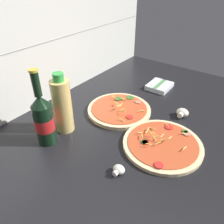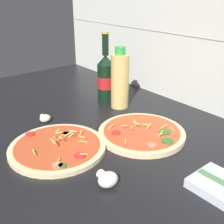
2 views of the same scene
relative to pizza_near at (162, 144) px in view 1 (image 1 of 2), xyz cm
name	(u,v)px [view 1 (image 1 of 2)]	position (x,y,z in cm)	size (l,w,h in cm)	color
counter_slab	(124,139)	(-4.03, 13.91, -2.09)	(160.00, 90.00, 2.50)	black
tile_backsplash	(36,45)	(-4.03, 59.41, 26.66)	(160.00, 1.13, 60.00)	silver
pizza_near	(162,144)	(0.00, 0.00, 0.00)	(28.92, 28.92, 4.45)	beige
pizza_far	(119,110)	(9.43, 25.76, 0.13)	(28.36, 28.36, 4.95)	beige
beer_bottle	(44,119)	(-22.98, 35.89, 9.37)	(6.94, 6.94, 28.81)	black
oil_bottle	(62,105)	(-13.89, 35.93, 10.31)	(7.10, 7.10, 24.26)	#D6B766
mushroom_left	(182,113)	(22.40, 1.44, 0.99)	(5.51, 5.25, 3.67)	white
mushroom_right	(118,170)	(-19.87, 5.75, 0.56)	(4.21, 4.01, 2.81)	white
dish_towel	(159,86)	(40.93, 21.30, 0.37)	(13.21, 11.36, 2.56)	silver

